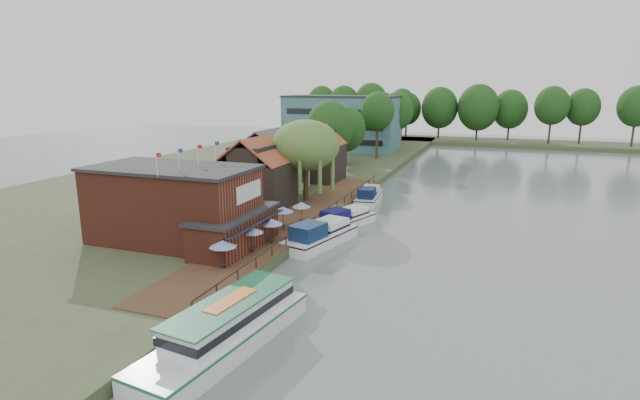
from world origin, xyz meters
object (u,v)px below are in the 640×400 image
(hotel_block, at_px, (342,123))
(cruiser_0, at_px, (320,232))
(cruiser_1, at_px, (345,217))
(umbrella_3, at_px, (283,218))
(tour_boat, at_px, (225,326))
(pub, at_px, (191,206))
(cottage_b, at_px, (270,160))
(umbrella_0, at_px, (223,254))
(umbrella_2, at_px, (272,231))
(cottage_a, at_px, (256,173))
(cruiser_2, at_px, (369,194))
(swan, at_px, (257,331))
(cottage_c, at_px, (318,153))
(umbrella_1, at_px, (252,240))
(willow, at_px, (306,161))
(umbrella_4, at_px, (302,213))

(hotel_block, relative_size, cruiser_0, 2.35)
(cruiser_1, bearing_deg, umbrella_3, -105.56)
(tour_boat, bearing_deg, pub, 137.31)
(cruiser_1, bearing_deg, cottage_b, 161.88)
(umbrella_0, distance_m, umbrella_2, 7.39)
(cottage_a, bearing_deg, cottage_b, 106.70)
(cruiser_2, relative_size, swan, 21.59)
(hotel_block, relative_size, tour_boat, 1.86)
(pub, bearing_deg, cottage_c, 90.00)
(umbrella_2, bearing_deg, cruiser_1, 71.51)
(pub, xyz_separation_m, tour_boat, (11.97, -14.40, -3.16))
(pub, height_order, cruiser_0, pub)
(pub, relative_size, swan, 45.45)
(tour_boat, bearing_deg, cottage_a, 121.38)
(cottage_a, distance_m, cottage_b, 10.44)
(pub, xyz_separation_m, cruiser_2, (10.22, 26.28, -3.51))
(cottage_c, distance_m, swan, 48.13)
(hotel_block, bearing_deg, swan, -75.89)
(cottage_a, distance_m, umbrella_1, 17.75)
(willow, distance_m, umbrella_2, 18.48)
(umbrella_0, distance_m, cruiser_2, 31.59)
(cruiser_2, distance_m, tour_boat, 40.72)
(pub, distance_m, umbrella_4, 12.12)
(cottage_a, relative_size, swan, 19.55)
(hotel_block, xyz_separation_m, willow, (11.50, -51.00, -0.94))
(umbrella_3, distance_m, swan, 20.27)
(pub, height_order, cruiser_2, pub)
(hotel_block, xyz_separation_m, umbrella_3, (14.18, -64.08, -4.86))
(umbrella_0, xyz_separation_m, cruiser_2, (3.90, 31.33, -1.14))
(umbrella_0, height_order, umbrella_4, same)
(hotel_block, bearing_deg, umbrella_0, -79.34)
(umbrella_0, distance_m, tour_boat, 10.96)
(cottage_c, xyz_separation_m, umbrella_0, (6.32, -39.05, -2.96))
(cruiser_0, bearing_deg, cottage_a, 157.60)
(umbrella_2, relative_size, tour_boat, 0.17)
(cottage_a, relative_size, willow, 0.82)
(umbrella_2, distance_m, tour_boat, 17.42)
(cruiser_0, height_order, cruiser_2, cruiser_0)
(cottage_c, distance_m, umbrella_4, 25.75)
(cruiser_1, bearing_deg, umbrella_4, -112.19)
(cottage_b, bearing_deg, cottage_c, 66.04)
(umbrella_1, bearing_deg, cottage_a, 115.81)
(willow, bearing_deg, umbrella_3, -78.40)
(willow, height_order, umbrella_4, willow)
(umbrella_4, relative_size, tour_boat, 0.17)
(pub, distance_m, umbrella_1, 7.07)
(cottage_b, distance_m, swan, 41.07)
(cottage_c, bearing_deg, umbrella_0, -80.81)
(umbrella_1, xyz_separation_m, umbrella_4, (0.59, 10.21, 0.00))
(cottage_a, height_order, umbrella_3, cottage_a)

